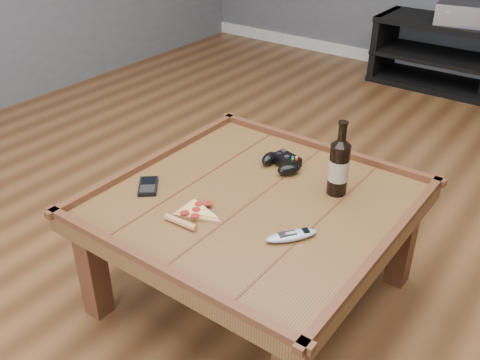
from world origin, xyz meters
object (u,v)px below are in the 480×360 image
Objects in this scene: media_console at (471,60)px; remote_control at (291,236)px; game_controller at (282,162)px; smartphone at (148,186)px; coffee_table at (255,213)px; beer_bottle at (339,165)px; av_receiver at (469,13)px; pizza_slice at (194,213)px.

remote_control is (0.23, -2.87, 0.22)m from media_console.
game_controller reaches higher than smartphone.
remote_control is at bearing -28.29° from coffee_table.
remote_control is (0.02, -0.33, -0.10)m from beer_bottle.
media_console is 3.00× the size of av_receiver.
av_receiver is (-0.04, 2.49, 0.10)m from game_controller.
coffee_table is at bearing -171.37° from remote_control.
beer_bottle is 0.60× the size of av_receiver.
pizza_slice is at bearing -129.30° from remote_control.
av_receiver is at bearing -176.31° from media_console.
media_console is at bearing 104.14° from game_controller.
av_receiver is (-0.31, 2.87, 0.11)m from remote_control.
remote_control is (0.33, 0.08, 0.00)m from pizza_slice.
pizza_slice is at bearing -100.26° from av_receiver.
game_controller is (-0.26, 0.04, -0.09)m from beer_bottle.
game_controller is at bearing 163.25° from remote_control.
game_controller is at bearing 100.59° from coffee_table.
remote_control reaches higher than smartphone.
beer_bottle is 0.35m from remote_control.
game_controller is 0.52m from smartphone.
media_console is at bearing 94.75° from beer_bottle.
beer_bottle reaches higher than smartphone.
beer_bottle is at bearing 50.09° from pizza_slice.
game_controller is 1.36× the size of smartphone.
media_console is at bearing 42.51° from smartphone.
smartphone is at bearing -111.27° from game_controller.
beer_bottle is 0.28m from game_controller.
media_console is 10.25× the size of smartphone.
pizza_slice is (-0.11, -2.95, 0.21)m from media_console.
av_receiver is (0.28, 2.91, 0.11)m from smartphone.
media_console is 2.96m from pizza_slice.
av_receiver is at bearing 44.09° from smartphone.
game_controller is at bearing 79.97° from pizza_slice.
smartphone is 2.93m from av_receiver.
av_receiver is (-0.29, 2.53, 0.01)m from beer_bottle.
coffee_table reaches higher than smartphone.
game_controller is at bearing -91.07° from media_console.
coffee_table is 7.54× the size of smartphone.
remote_control is at bearing 11.31° from pizza_slice.
pizza_slice is 0.25m from smartphone.
media_console is 6.17× the size of pizza_slice.
coffee_table is 2.75m from av_receiver.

